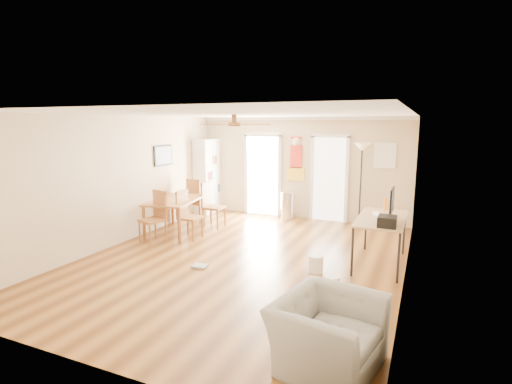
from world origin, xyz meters
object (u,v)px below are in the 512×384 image
at_px(printer, 387,221).
at_px(armchair, 328,333).
at_px(dining_table, 176,216).
at_px(computer_desk, 380,241).
at_px(bookshelf, 208,176).
at_px(dining_chair_near, 152,217).
at_px(trash_can, 287,206).
at_px(torchiere_lamp, 360,185).
at_px(wastebasket_b, 332,285).
at_px(dining_chair_right_a, 214,205).
at_px(dining_chair_right_b, 190,215).
at_px(dining_chair_far, 199,200).
at_px(wastebasket_a, 316,264).

distance_m(printer, armchair, 2.76).
relative_size(dining_table, computer_desk, 0.98).
bearing_deg(bookshelf, dining_chair_near, -94.82).
relative_size(trash_can, torchiere_lamp, 0.36).
xyz_separation_m(wastebasket_b, armchair, (0.33, -1.70, 0.22)).
height_order(dining_chair_right_a, dining_chair_right_b, dining_chair_right_a).
bearing_deg(torchiere_lamp, printer, -73.83).
bearing_deg(armchair, dining_chair_right_b, 60.42).
xyz_separation_m(dining_table, trash_can, (1.91, 2.17, -0.02)).
height_order(dining_chair_far, computer_desk, dining_chair_far).
distance_m(trash_can, torchiere_lamp, 1.91).
xyz_separation_m(trash_can, wastebasket_b, (2.06, -4.00, -0.22)).
bearing_deg(computer_desk, trash_can, 136.21).
bearing_deg(printer, dining_chair_right_b, 171.00).
relative_size(dining_chair_far, torchiere_lamp, 0.54).
distance_m(dining_chair_near, armchair, 5.09).
distance_m(dining_chair_far, wastebasket_b, 5.01).
bearing_deg(dining_chair_far, dining_chair_right_b, 125.77).
bearing_deg(trash_can, dining_chair_far, -152.07).
height_order(dining_chair_right_b, dining_chair_far, dining_chair_far).
bearing_deg(dining_chair_right_a, armchair, -139.34).
bearing_deg(trash_can, bookshelf, -178.11).
bearing_deg(dining_chair_right_b, dining_chair_far, 23.78).
bearing_deg(bookshelf, printer, -42.69).
distance_m(torchiere_lamp, computer_desk, 2.67).
bearing_deg(dining_table, dining_chair_near, -90.56).
relative_size(bookshelf, dining_chair_right_a, 1.89).
bearing_deg(torchiere_lamp, computer_desk, -73.29).
bearing_deg(computer_desk, torchiere_lamp, 106.71).
bearing_deg(bookshelf, dining_chair_right_a, -66.94).
bearing_deg(torchiere_lamp, dining_chair_near, -140.69).
bearing_deg(dining_chair_far, armchair, 144.87).
height_order(dining_chair_right_a, armchair, dining_chair_right_a).
xyz_separation_m(bookshelf, torchiere_lamp, (4.09, 0.13, -0.01)).
xyz_separation_m(bookshelf, dining_chair_far, (0.31, -0.97, -0.47)).
height_order(bookshelf, dining_chair_right_b, bookshelf).
bearing_deg(dining_chair_right_a, trash_can, -44.66).
distance_m(dining_chair_near, printer, 4.62).
relative_size(dining_chair_near, printer, 3.23).
bearing_deg(trash_can, dining_chair_right_a, -134.26).
xyz_separation_m(computer_desk, armchair, (-0.16, -3.26, -0.07)).
xyz_separation_m(trash_can, torchiere_lamp, (1.80, 0.06, 0.64)).
bearing_deg(wastebasket_a, dining_table, 163.10).
xyz_separation_m(dining_chair_far, trash_can, (1.98, 1.05, -0.18)).
bearing_deg(computer_desk, dining_chair_near, -173.08).
xyz_separation_m(dining_chair_right_a, dining_chair_far, (-0.62, 0.35, 0.01)).
relative_size(trash_can, wastebasket_a, 2.54).
relative_size(printer, wastebasket_b, 1.20).
height_order(dining_table, dining_chair_far, dining_chair_far).
bearing_deg(printer, dining_table, 168.87).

